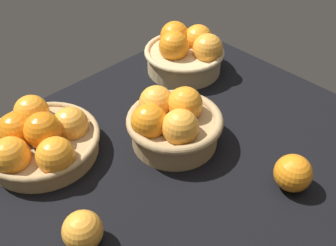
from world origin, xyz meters
TOP-DOWN VIEW (x-y plane):
  - market_tray at (0.00, 0.00)cm, footprint 84.00×72.00cm
  - basket_center at (-0.53, 2.29)cm, footprint 20.70×20.70cm
  - basket_far_left at (-22.75, 18.38)cm, footprint 24.25×24.25cm
  - basket_far_right at (23.00, 20.75)cm, footprint 21.42×21.42cm
  - loose_orange_front_gap at (7.04, -23.03)cm, footprint 7.34×7.34cm
  - loose_orange_back_gap at (-29.15, -5.70)cm, footprint 6.97×6.97cm

SIDE VIEW (x-z plane):
  - market_tray at x=0.00cm, z-range 0.00..3.00cm
  - loose_orange_back_gap at x=-29.15cm, z-range 3.00..9.97cm
  - loose_orange_front_gap at x=7.04cm, z-range 3.00..10.34cm
  - basket_far_left at x=-22.75cm, z-range 1.62..12.71cm
  - basket_far_right at x=23.00cm, z-range 2.14..14.19cm
  - basket_center at x=-0.53cm, z-range 2.32..14.31cm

